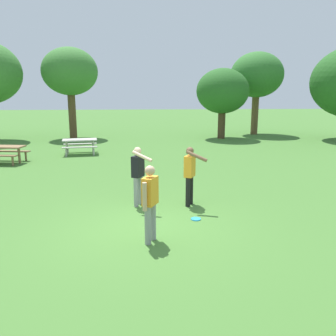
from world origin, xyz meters
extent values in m
plane|color=#447530|center=(0.00, 0.00, 0.00)|extent=(120.00, 120.00, 0.00)
cylinder|color=black|center=(1.29, 1.61, 0.41)|extent=(0.13, 0.13, 0.82)
cylinder|color=black|center=(1.18, 1.38, 0.41)|extent=(0.13, 0.13, 0.82)
cube|color=orange|center=(1.24, 1.49, 1.11)|extent=(0.36, 0.44, 0.58)
sphere|color=brown|center=(1.24, 1.49, 1.53)|extent=(0.21, 0.21, 0.21)
cylinder|color=brown|center=(1.35, 1.73, 1.06)|extent=(0.09, 0.09, 0.58)
cylinder|color=brown|center=(1.37, 1.14, 1.45)|extent=(0.56, 0.33, 0.28)
cylinder|color=gray|center=(0.04, -0.98, 0.41)|extent=(0.13, 0.13, 0.82)
cylinder|color=gray|center=(0.15, -0.75, 0.41)|extent=(0.13, 0.13, 0.82)
cube|color=orange|center=(0.09, -0.86, 1.11)|extent=(0.36, 0.44, 0.58)
sphere|color=tan|center=(0.09, -0.86, 1.53)|extent=(0.21, 0.21, 0.21)
cylinder|color=tan|center=(-0.02, -1.10, 1.06)|extent=(0.09, 0.09, 0.58)
cylinder|color=tan|center=(0.21, -0.63, 1.06)|extent=(0.09, 0.09, 0.58)
cylinder|color=gray|center=(-0.12, 1.70, 0.41)|extent=(0.13, 0.13, 0.82)
cylinder|color=gray|center=(-0.24, 1.47, 0.41)|extent=(0.13, 0.13, 0.82)
cube|color=black|center=(-0.18, 1.59, 1.11)|extent=(0.37, 0.44, 0.58)
sphere|color=beige|center=(-0.18, 1.59, 1.53)|extent=(0.21, 0.21, 0.21)
cylinder|color=beige|center=(-0.06, 1.82, 1.06)|extent=(0.09, 0.09, 0.58)
cylinder|color=beige|center=(-0.06, 1.23, 1.45)|extent=(0.55, 0.35, 0.28)
cylinder|color=#2D9EDB|center=(1.25, 0.35, 0.01)|extent=(0.24, 0.24, 0.03)
cube|color=olive|center=(-6.18, 8.01, 0.74)|extent=(1.80, 1.02, 0.06)
cube|color=olive|center=(-6.09, 8.58, 0.44)|extent=(1.72, 0.53, 0.05)
cylinder|color=olive|center=(-5.52, 7.90, 0.35)|extent=(0.11, 0.11, 0.71)
cylinder|color=olive|center=(-5.62, 7.33, 0.21)|extent=(0.09, 0.09, 0.41)
cylinder|color=olive|center=(-5.43, 8.47, 0.21)|extent=(0.09, 0.09, 0.41)
cube|color=beige|center=(-3.23, 10.12, 0.74)|extent=(1.79, 1.00, 0.06)
cube|color=#B6B2A8|center=(-3.15, 9.55, 0.44)|extent=(1.72, 0.51, 0.05)
cube|color=#B6B2A8|center=(-3.31, 10.69, 0.44)|extent=(1.72, 0.51, 0.05)
cylinder|color=#B6B2A8|center=(-3.89, 10.02, 0.35)|extent=(0.11, 0.11, 0.71)
cylinder|color=#B6B2A8|center=(-3.80, 9.45, 0.21)|extent=(0.09, 0.09, 0.41)
cylinder|color=#B6B2A8|center=(-3.97, 10.60, 0.21)|extent=(0.09, 0.09, 0.41)
cylinder|color=#B6B2A8|center=(-2.57, 10.22, 0.35)|extent=(0.11, 0.11, 0.71)
cylinder|color=#B6B2A8|center=(-2.49, 9.64, 0.21)|extent=(0.09, 0.09, 0.41)
cylinder|color=#B6B2A8|center=(-2.66, 10.79, 0.21)|extent=(0.09, 0.09, 0.41)
cylinder|color=brown|center=(-4.85, 16.86, 1.74)|extent=(0.51, 0.51, 3.48)
ellipsoid|color=#3D7A33|center=(-4.85, 16.86, 4.51)|extent=(3.74, 3.74, 3.18)
cylinder|color=#4C3823|center=(5.44, 15.83, 1.12)|extent=(0.50, 0.50, 2.24)
ellipsoid|color=#286023|center=(5.44, 15.83, 3.22)|extent=(3.54, 3.54, 3.01)
cylinder|color=brown|center=(8.51, 18.10, 1.67)|extent=(0.52, 0.52, 3.34)
ellipsoid|color=#33702D|center=(8.51, 18.10, 4.40)|extent=(3.88, 3.88, 3.30)
camera|label=1|loc=(-0.05, -7.63, 3.06)|focal=36.76mm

